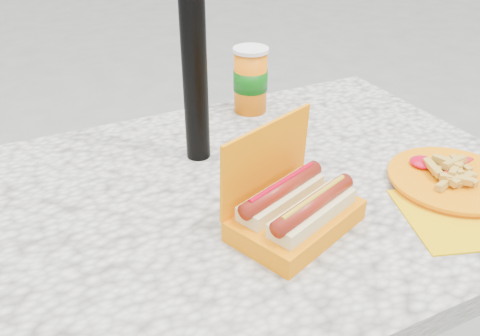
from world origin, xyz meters
name	(u,v)px	position (x,y,z in m)	size (l,w,h in m)	color
picnic_table	(231,238)	(0.00, 0.00, 0.64)	(1.20, 0.80, 0.75)	beige
hotdog_box	(294,209)	(0.05, -0.15, 0.79)	(0.25, 0.21, 0.18)	orange
fries_plate	(452,181)	(0.39, -0.17, 0.76)	(0.31, 0.33, 0.05)	#E3AC00
soda_cup	(250,80)	(0.21, 0.32, 0.83)	(0.09, 0.09, 0.16)	orange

